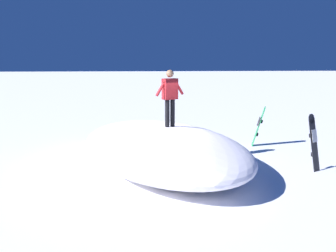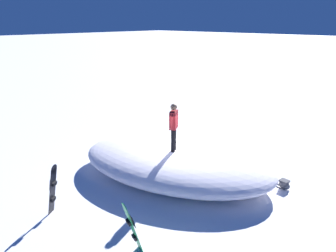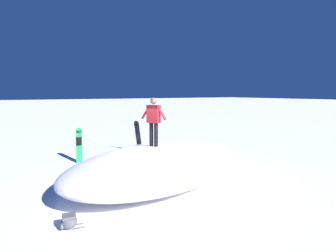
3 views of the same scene
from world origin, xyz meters
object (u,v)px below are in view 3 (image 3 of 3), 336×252
snowboarder_standing (154,118)px  snowboard_primary_upright (79,145)px  snowboard_secondary_upright (138,136)px  backpack_near (69,222)px

snowboarder_standing → snowboard_primary_upright: bearing=-62.6°
snowboarder_standing → snowboard_secondary_upright: bearing=-106.2°
snowboard_secondary_upright → backpack_near: snowboard_secondary_upright is taller
snowboarder_standing → snowboard_secondary_upright: size_ratio=1.05×
snowboard_primary_upright → snowboard_secondary_upright: snowboard_secondary_upright is taller
snowboard_primary_upright → backpack_near: (1.41, 5.71, -0.61)m
snowboarder_standing → snowboard_primary_upright: 4.26m
backpack_near → snowboard_secondary_upright: bearing=-125.7°
snowboard_primary_upright → backpack_near: snowboard_primary_upright is taller
snowboarder_standing → backpack_near: snowboarder_standing is taller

